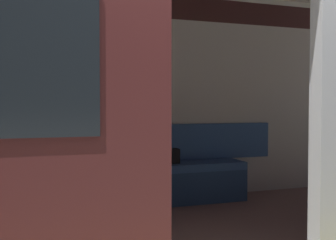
{
  "coord_description": "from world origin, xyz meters",
  "views": [
    {
      "loc": [
        1.22,
        2.16,
        1.15
      ],
      "look_at": [
        0.07,
        -1.26,
        1.02
      ],
      "focal_mm": 42.84,
      "sensor_mm": 36.0,
      "label": 1
    }
  ],
  "objects": [
    {
      "name": "bench_seat",
      "position": [
        0.0,
        -2.23,
        0.36
      ],
      "size": [
        2.43,
        0.44,
        0.47
      ],
      "color": "#38609E",
      "rests_on": "ground_plane"
    },
    {
      "name": "handbag",
      "position": [
        -0.28,
        -2.3,
        0.56
      ],
      "size": [
        0.26,
        0.15,
        0.17
      ],
      "color": "black",
      "rests_on": "bench_seat"
    },
    {
      "name": "grab_pole_door",
      "position": [
        0.44,
        -0.5,
        1.1
      ],
      "size": [
        0.04,
        0.04,
        2.2
      ],
      "primitive_type": "cylinder",
      "color": "silver",
      "rests_on": "ground_plane"
    },
    {
      "name": "person_seated",
      "position": [
        0.18,
        -2.18,
        0.69
      ],
      "size": [
        0.55,
        0.7,
        1.2
      ],
      "color": "#CC5933",
      "rests_on": "ground_plane"
    },
    {
      "name": "train_car",
      "position": [
        0.07,
        -1.21,
        1.54
      ],
      "size": [
        6.4,
        2.75,
        2.34
      ],
      "color": "#ADAFB5",
      "rests_on": "ground_plane"
    },
    {
      "name": "book",
      "position": [
        0.58,
        -2.26,
        0.49
      ],
      "size": [
        0.24,
        0.27,
        0.03
      ],
      "primitive_type": "cube",
      "rotation": [
        0.0,
        0.0,
        -0.52
      ],
      "color": "#26598C",
      "rests_on": "bench_seat"
    }
  ]
}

